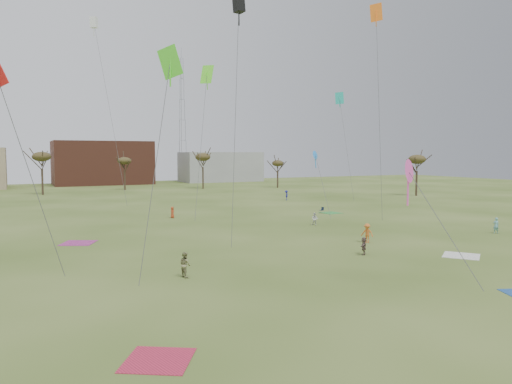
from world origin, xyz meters
name	(u,v)px	position (x,y,z in m)	size (l,w,h in m)	color
ground	(349,302)	(0.00, 0.00, 0.00)	(260.00, 260.00, 0.00)	#3A5119
spectator_fore_b	(185,265)	(-6.59, 9.68, 0.87)	(0.85, 0.66, 1.74)	#817F52
spectator_fore_c	(364,246)	(9.23, 10.20, 0.75)	(1.39, 0.44, 1.50)	brown
flyer_mid_b	(367,233)	(13.13, 14.58, 0.92)	(1.19, 0.68, 1.84)	orange
flyer_mid_c	(496,225)	(29.03, 12.85, 0.85)	(0.62, 0.41, 1.70)	#69A9AF
spectator_mid_e	(315,219)	(14.93, 26.45, 0.74)	(0.72, 0.56, 1.48)	silver
flyer_far_b	(172,212)	(1.59, 40.35, 0.76)	(0.74, 0.48, 1.51)	#AF3F1E
flyer_far_c	(286,195)	(27.62, 55.46, 0.90)	(1.17, 0.67, 1.81)	navy
blanket_red	(158,360)	(-11.84, -2.92, 0.00)	(2.66, 2.66, 0.03)	#BD2543
blanket_cream	(461,256)	(16.25, 6.24, 0.00)	(2.81, 2.81, 0.03)	white
blanket_plum	(78,243)	(-11.73, 26.53, 0.00)	(2.92, 2.92, 0.03)	#A2327E
blanket_olive	(331,213)	(23.62, 35.60, 0.00)	(2.60, 2.60, 0.03)	green
camp_chair_right	(321,211)	(22.32, 36.05, 0.26)	(0.61, 0.57, 0.87)	#131C34
kites_aloft	(172,51)	(-0.34, 33.24, 20.24)	(71.18, 59.63, 27.89)	red
tree_line	(94,161)	(-2.85, 79.12, 7.09)	(117.44, 49.32, 8.91)	#3A2B1E
building_brick	(102,163)	(5.00, 120.00, 6.00)	(26.00, 16.00, 12.00)	brown
building_grey	(221,167)	(40.00, 118.00, 4.50)	(24.00, 12.00, 9.00)	gray
radio_tower	(182,119)	(30.00, 125.00, 19.21)	(1.51, 1.72, 41.00)	#9EA3A8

